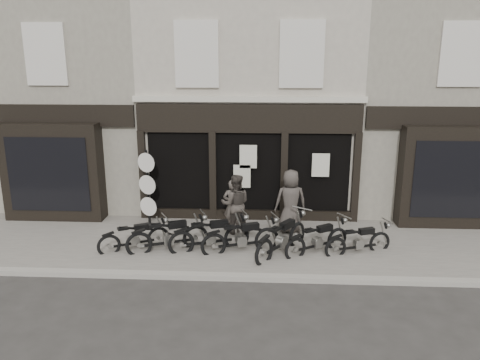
# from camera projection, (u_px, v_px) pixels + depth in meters

# --- Properties ---
(ground_plane) EXTENTS (90.00, 90.00, 0.00)m
(ground_plane) POSITION_uv_depth(u_px,v_px,m) (244.00, 259.00, 12.74)
(ground_plane) COLOR #2D2B28
(ground_plane) RESTS_ON ground
(pavement) EXTENTS (30.00, 4.20, 0.12)m
(pavement) POSITION_uv_depth(u_px,v_px,m) (246.00, 244.00, 13.59)
(pavement) COLOR #6A645D
(pavement) RESTS_ON ground_plane
(kerb) EXTENTS (30.00, 0.25, 0.13)m
(kerb) POSITION_uv_depth(u_px,v_px,m) (242.00, 277.00, 11.51)
(kerb) COLOR gray
(kerb) RESTS_ON ground_plane
(central_building) EXTENTS (7.30, 6.22, 8.34)m
(central_building) POSITION_uv_depth(u_px,v_px,m) (252.00, 91.00, 17.44)
(central_building) COLOR #B4AB9A
(central_building) RESTS_ON ground
(neighbour_left) EXTENTS (5.60, 6.73, 8.34)m
(neighbour_left) POSITION_uv_depth(u_px,v_px,m) (84.00, 92.00, 17.73)
(neighbour_left) COLOR gray
(neighbour_left) RESTS_ON ground
(neighbour_right) EXTENTS (5.60, 6.73, 8.34)m
(neighbour_right) POSITION_uv_depth(u_px,v_px,m) (425.00, 93.00, 17.07)
(neighbour_right) COLOR gray
(neighbour_right) RESTS_ON ground
(motorcycle_0) EXTENTS (1.86, 1.21, 0.97)m
(motorcycle_0) POSITION_uv_depth(u_px,v_px,m) (135.00, 239.00, 13.05)
(motorcycle_0) COLOR black
(motorcycle_0) RESTS_ON ground
(motorcycle_1) EXTENTS (2.18, 1.18, 1.11)m
(motorcycle_1) POSITION_uv_depth(u_px,v_px,m) (169.00, 238.00, 12.97)
(motorcycle_1) COLOR black
(motorcycle_1) RESTS_ON ground
(motorcycle_2) EXTENTS (2.22, 1.12, 1.11)m
(motorcycle_2) POSITION_uv_depth(u_px,v_px,m) (210.00, 238.00, 13.01)
(motorcycle_2) COLOR black
(motorcycle_2) RESTS_ON ground
(motorcycle_3) EXTENTS (2.16, 1.05, 1.08)m
(motorcycle_3) POSITION_uv_depth(u_px,v_px,m) (242.00, 240.00, 12.89)
(motorcycle_3) COLOR black
(motorcycle_3) RESTS_ON ground
(motorcycle_4) EXTENTS (1.62, 2.07, 1.14)m
(motorcycle_4) POSITION_uv_depth(u_px,v_px,m) (282.00, 240.00, 12.80)
(motorcycle_4) COLOR black
(motorcycle_4) RESTS_ON ground
(motorcycle_5) EXTENTS (1.89, 1.38, 1.02)m
(motorcycle_5) POSITION_uv_depth(u_px,v_px,m) (318.00, 242.00, 12.85)
(motorcycle_5) COLOR black
(motorcycle_5) RESTS_ON ground
(motorcycle_6) EXTENTS (1.91, 0.96, 0.96)m
(motorcycle_6) POSITION_uv_depth(u_px,v_px,m) (359.00, 243.00, 12.79)
(motorcycle_6) COLOR black
(motorcycle_6) RESTS_ON ground
(man_left) EXTENTS (0.66, 0.48, 1.66)m
(man_left) POSITION_uv_depth(u_px,v_px,m) (233.00, 206.00, 14.17)
(man_left) COLOR #4F4740
(man_left) RESTS_ON pavement
(man_centre) EXTENTS (0.92, 0.74, 1.83)m
(man_centre) POSITION_uv_depth(u_px,v_px,m) (236.00, 204.00, 14.06)
(man_centre) COLOR #3B3530
(man_centre) RESTS_ON pavement
(man_right) EXTENTS (1.03, 0.74, 1.95)m
(man_right) POSITION_uv_depth(u_px,v_px,m) (291.00, 201.00, 14.12)
(man_right) COLOR #413A36
(man_right) RESTS_ON pavement
(advert_sign_post) EXTENTS (0.59, 0.40, 2.53)m
(advert_sign_post) POSITION_uv_depth(u_px,v_px,m) (148.00, 191.00, 14.76)
(advert_sign_post) COLOR black
(advert_sign_post) RESTS_ON ground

